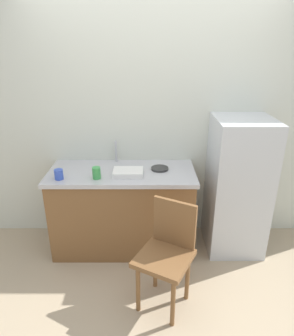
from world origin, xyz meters
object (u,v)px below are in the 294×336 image
object	(u,v)px
refrigerator	(237,186)
dish_tray	(128,172)
chair	(167,251)
cup_green	(96,173)
hotplate	(159,168)
cup_blue	(58,174)

from	to	relation	value
refrigerator	dish_tray	distance (m)	1.11
refrigerator	chair	xyz separation A→B (m)	(-0.74, -0.77, -0.19)
chair	cup_green	xyz separation A→B (m)	(-0.62, 0.58, 0.42)
cup_green	hotplate	bearing A→B (deg)	19.66
dish_tray	chair	bearing A→B (deg)	-62.79
hotplate	cup_blue	xyz separation A→B (m)	(-0.93, -0.22, 0.04)
hotplate	cup_green	size ratio (longest dim) A/B	1.55
refrigerator	chair	world-z (taller)	refrigerator
chair	dish_tray	distance (m)	0.84
dish_tray	cup_green	bearing A→B (deg)	-164.54
cup_green	cup_blue	bearing A→B (deg)	-177.64
hotplate	cup_green	distance (m)	0.63
chair	hotplate	distance (m)	0.88
chair	cup_blue	bearing A→B (deg)	177.62
cup_green	dish_tray	bearing A→B (deg)	15.46
dish_tray	cup_blue	xyz separation A→B (m)	(-0.63, -0.09, 0.02)
hotplate	refrigerator	bearing A→B (deg)	-1.50
chair	cup_blue	xyz separation A→B (m)	(-0.96, 0.57, 0.41)
cup_blue	cup_green	bearing A→B (deg)	2.36
refrigerator	dish_tray	world-z (taller)	refrigerator
chair	dish_tray	bearing A→B (deg)	145.25
chair	hotplate	size ratio (longest dim) A/B	5.24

